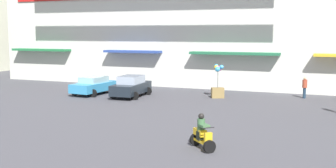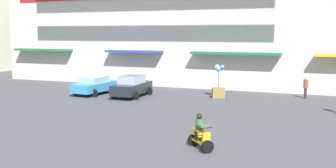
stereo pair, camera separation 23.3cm
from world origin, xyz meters
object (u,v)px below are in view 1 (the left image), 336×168
parked_car_1 (131,86)px  pedestrian_1 (305,86)px  parked_car_0 (94,85)px  balloon_vendor_cart (218,84)px  scooter_rider_2 (202,135)px

parked_car_1 → pedestrian_1: bearing=18.3°
parked_car_0 → balloon_vendor_cart: bearing=11.1°
parked_car_0 → parked_car_1: parked_car_1 is taller
scooter_rider_2 → pedestrian_1: 15.88m
pedestrian_1 → balloon_vendor_cart: balloon_vendor_cart is taller
parked_car_0 → balloon_vendor_cart: (9.45, 1.85, 0.31)m
pedestrian_1 → balloon_vendor_cart: 6.34m
parked_car_1 → scooter_rider_2: bearing=-51.8°
scooter_rider_2 → parked_car_1: bearing=128.2°
parked_car_0 → pedestrian_1: size_ratio=2.60×
parked_car_0 → parked_car_1: size_ratio=0.97×
parked_car_1 → pedestrian_1: parked_car_1 is taller
scooter_rider_2 → parked_car_0: bearing=136.9°
pedestrian_1 → balloon_vendor_cart: size_ratio=0.64×
parked_car_1 → balloon_vendor_cart: 6.46m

